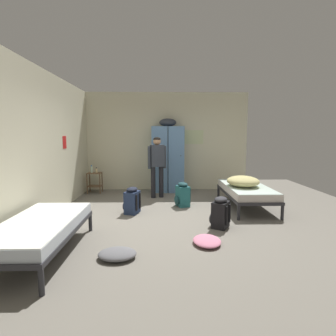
{
  "coord_description": "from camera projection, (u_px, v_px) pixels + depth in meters",
  "views": [
    {
      "loc": [
        -0.11,
        -5.07,
        1.62
      ],
      "look_at": [
        0.0,
        0.28,
        0.95
      ],
      "focal_mm": 28.52,
      "sensor_mm": 36.0,
      "label": 1
    }
  ],
  "objects": [
    {
      "name": "ground_plane",
      "position": [
        168.0,
        218.0,
        5.23
      ],
      "size": [
        8.83,
        8.83,
        0.0
      ],
      "primitive_type": "plane",
      "color": "slate"
    },
    {
      "name": "bedding_heap",
      "position": [
        243.0,
        181.0,
        5.86
      ],
      "size": [
        0.7,
        0.78,
        0.23
      ],
      "color": "#D1C67F",
      "rests_on": "bed_right"
    },
    {
      "name": "clothes_pile_pink",
      "position": [
        207.0,
        241.0,
        3.97
      ],
      "size": [
        0.42,
        0.51,
        0.09
      ],
      "color": "pink",
      "rests_on": "ground_plane"
    },
    {
      "name": "backpack_navy",
      "position": [
        132.0,
        201.0,
        5.51
      ],
      "size": [
        0.39,
        0.38,
        0.55
      ],
      "color": "navy",
      "rests_on": "ground_plane"
    },
    {
      "name": "water_bottle",
      "position": [
        92.0,
        169.0,
        7.41
      ],
      "size": [
        0.06,
        0.06,
        0.21
      ],
      "color": "silver",
      "rests_on": "shelf_unit"
    },
    {
      "name": "clothes_pile_grey",
      "position": [
        117.0,
        254.0,
        3.51
      ],
      "size": [
        0.51,
        0.41,
        0.11
      ],
      "color": "slate",
      "rests_on": "ground_plane"
    },
    {
      "name": "lotion_bottle",
      "position": [
        97.0,
        170.0,
        7.36
      ],
      "size": [
        0.06,
        0.06,
        0.16
      ],
      "color": "beige",
      "rests_on": "shelf_unit"
    },
    {
      "name": "shelf_unit",
      "position": [
        95.0,
        181.0,
        7.43
      ],
      "size": [
        0.38,
        0.3,
        0.57
      ],
      "color": "brown",
      "rests_on": "ground_plane"
    },
    {
      "name": "person_traveler",
      "position": [
        157.0,
        161.0,
        6.81
      ],
      "size": [
        0.47,
        0.29,
        1.56
      ],
      "color": "black",
      "rests_on": "ground_plane"
    },
    {
      "name": "bed_right",
      "position": [
        246.0,
        190.0,
        5.96
      ],
      "size": [
        0.9,
        1.9,
        0.49
      ],
      "color": "#28282D",
      "rests_on": "ground_plane"
    },
    {
      "name": "backpack_teal",
      "position": [
        182.0,
        195.0,
        6.05
      ],
      "size": [
        0.39,
        0.38,
        0.55
      ],
      "color": "#23666B",
      "rests_on": "ground_plane"
    },
    {
      "name": "backpack_black",
      "position": [
        220.0,
        213.0,
        4.66
      ],
      "size": [
        0.41,
        0.4,
        0.55
      ],
      "color": "black",
      "rests_on": "ground_plane"
    },
    {
      "name": "locker_bank",
      "position": [
        168.0,
        158.0,
        7.57
      ],
      "size": [
        0.9,
        0.55,
        2.07
      ],
      "color": "#5B84B2",
      "rests_on": "ground_plane"
    },
    {
      "name": "bed_left_front",
      "position": [
        40.0,
        228.0,
        3.56
      ],
      "size": [
        0.9,
        1.9,
        0.49
      ],
      "color": "#28282D",
      "rests_on": "ground_plane"
    },
    {
      "name": "room_backdrop",
      "position": [
        114.0,
        143.0,
        6.31
      ],
      "size": [
        4.73,
        5.58,
        2.83
      ],
      "color": "beige",
      "rests_on": "ground_plane"
    }
  ]
}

